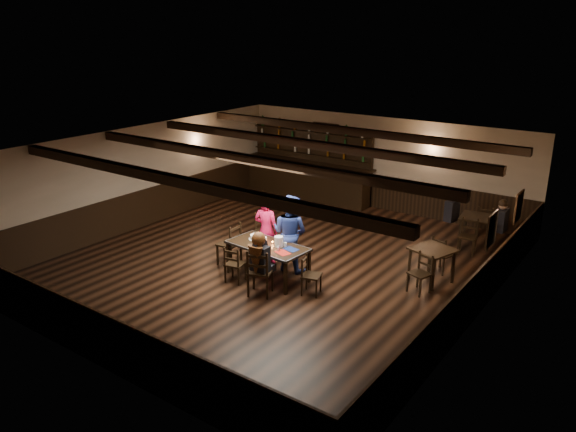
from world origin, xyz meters
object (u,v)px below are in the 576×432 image
Objects in this scene: woman_pink at (266,230)px; cake at (256,237)px; bar_counter at (308,174)px; dining_table at (268,248)px; chair_near_right at (259,269)px; man_blue at (290,233)px; chair_near_left at (233,262)px.

woman_pink reaches higher than cake.
bar_counter reaches higher than cake.
dining_table is 1.84× the size of chair_near_right.
bar_counter is at bearing 112.70° from cake.
chair_near_right is 0.63× the size of woman_pink.
dining_table is 1.06× the size of man_blue.
bar_counter is (-2.78, 4.87, -0.13)m from man_blue.
man_blue is at bearing 66.38° from chair_near_left.
cake is (0.02, 0.75, 0.33)m from chair_near_left.
dining_table is 0.41× the size of bar_counter.
cake is (-0.53, -0.51, -0.06)m from man_blue.
man_blue is 5.61m from bar_counter.
chair_near_left is 1.43m from man_blue.
chair_near_right is at bearing -64.22° from bar_counter.
woman_pink reaches higher than chair_near_left.
cake is at bearing 163.18° from dining_table.
chair_near_right is 1.24m from cake.
woman_pink is 0.92× the size of man_blue.
woman_pink is at bearing -3.07° from man_blue.
chair_near_right is 1.49m from man_blue.
cake is (-0.79, 0.92, 0.22)m from chair_near_right.
bar_counter is at bearing -63.68° from man_blue.
chair_near_right is 0.22× the size of bar_counter.
man_blue reaches higher than dining_table.
chair_near_right is at bearing 97.23° from man_blue.
dining_table is 1.16× the size of woman_pink.
chair_near_left is at bearing -124.16° from dining_table.
woman_pink is at bearing 94.44° from chair_near_left.
woman_pink is (-0.10, 1.26, 0.32)m from chair_near_left.
woman_pink is at bearing 103.53° from cake.
chair_near_right is 7.01m from bar_counter.
bar_counter is (-2.13, 4.88, -0.06)m from woman_pink.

